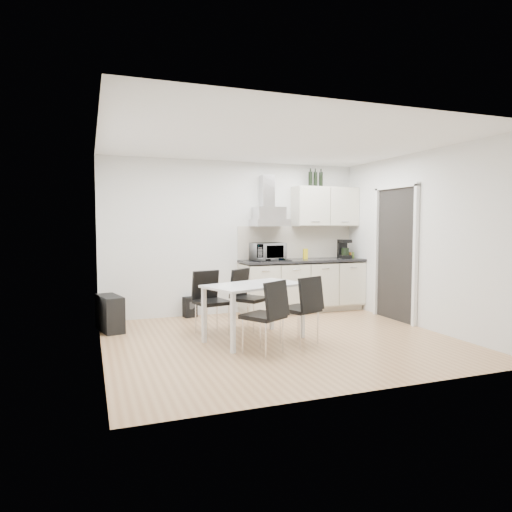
{
  "coord_description": "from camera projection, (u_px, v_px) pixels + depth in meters",
  "views": [
    {
      "loc": [
        -2.37,
        -5.48,
        1.54
      ],
      "look_at": [
        -0.21,
        0.37,
        1.1
      ],
      "focal_mm": 32.0,
      "sensor_mm": 36.0,
      "label": 1
    }
  ],
  "objects": [
    {
      "name": "wall_front",
      "position": [
        369.0,
        250.0,
        4.09
      ],
      "size": [
        4.5,
        0.1,
        2.6
      ],
      "primitive_type": "cube",
      "color": "white",
      "rests_on": "ground"
    },
    {
      "name": "kitchenette",
      "position": [
        304.0,
        264.0,
        8.03
      ],
      "size": [
        2.22,
        0.64,
        2.52
      ],
      "color": "beige",
      "rests_on": "ground"
    },
    {
      "name": "ground",
      "position": [
        281.0,
        340.0,
        6.05
      ],
      "size": [
        4.5,
        4.5,
        0.0
      ],
      "primitive_type": "plane",
      "color": "tan",
      "rests_on": "ground"
    },
    {
      "name": "chair_far_right",
      "position": [
        251.0,
        300.0,
        6.63
      ],
      "size": [
        0.65,
        0.66,
        0.88
      ],
      "primitive_type": null,
      "rotation": [
        0.0,
        0.0,
        3.76
      ],
      "color": "black",
      "rests_on": "ground"
    },
    {
      "name": "chair_far_left",
      "position": [
        212.0,
        303.0,
        6.34
      ],
      "size": [
        0.54,
        0.59,
        0.88
      ],
      "primitive_type": null,
      "rotation": [
        0.0,
        0.0,
        3.37
      ],
      "color": "black",
      "rests_on": "ground"
    },
    {
      "name": "wall_right",
      "position": [
        421.0,
        240.0,
        6.74
      ],
      "size": [
        0.1,
        4.0,
        2.6
      ],
      "primitive_type": "cube",
      "color": "white",
      "rests_on": "ground"
    },
    {
      "name": "floor_speaker",
      "position": [
        190.0,
        307.0,
        7.54
      ],
      "size": [
        0.23,
        0.21,
        0.33
      ],
      "primitive_type": "cube",
      "rotation": [
        0.0,
        0.0,
        0.19
      ],
      "color": "black",
      "rests_on": "ground"
    },
    {
      "name": "wall_back",
      "position": [
        235.0,
        238.0,
        7.83
      ],
      "size": [
        4.5,
        0.1,
        2.6
      ],
      "primitive_type": "cube",
      "color": "white",
      "rests_on": "ground"
    },
    {
      "name": "chair_near_left",
      "position": [
        263.0,
        317.0,
        5.38
      ],
      "size": [
        0.64,
        0.66,
        0.88
      ],
      "primitive_type": null,
      "rotation": [
        0.0,
        0.0,
        0.55
      ],
      "color": "black",
      "rests_on": "ground"
    },
    {
      "name": "doorway",
      "position": [
        395.0,
        255.0,
        7.26
      ],
      "size": [
        0.08,
        1.04,
        2.1
      ],
      "primitive_type": "cube",
      "color": "white",
      "rests_on": "ground"
    },
    {
      "name": "chair_near_right",
      "position": [
        299.0,
        310.0,
        5.83
      ],
      "size": [
        0.6,
        0.63,
        0.88
      ],
      "primitive_type": null,
      "rotation": [
        0.0,
        0.0,
        0.39
      ],
      "color": "black",
      "rests_on": "ground"
    },
    {
      "name": "guitar_amp",
      "position": [
        110.0,
        313.0,
        6.54
      ],
      "size": [
        0.4,
        0.66,
        0.51
      ],
      "rotation": [
        0.0,
        0.0,
        0.24
      ],
      "color": "black",
      "rests_on": "ground"
    },
    {
      "name": "wall_left",
      "position": [
        99.0,
        245.0,
        5.19
      ],
      "size": [
        0.1,
        4.0,
        2.6
      ],
      "primitive_type": "cube",
      "color": "white",
      "rests_on": "ground"
    },
    {
      "name": "dining_table",
      "position": [
        254.0,
        291.0,
        6.0
      ],
      "size": [
        1.44,
        1.11,
        0.75
      ],
      "rotation": [
        0.0,
        0.0,
        0.34
      ],
      "color": "white",
      "rests_on": "ground"
    },
    {
      "name": "ceiling",
      "position": [
        281.0,
        141.0,
        5.87
      ],
      "size": [
        4.5,
        4.5,
        0.0
      ],
      "primitive_type": "plane",
      "color": "white",
      "rests_on": "wall_back"
    }
  ]
}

